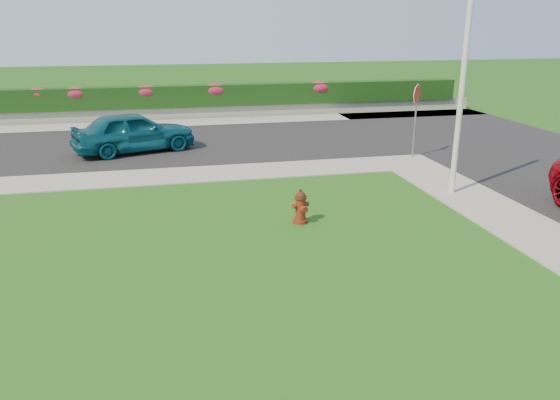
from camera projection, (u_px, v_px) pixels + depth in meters
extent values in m
plane|color=black|center=(263.00, 302.00, 9.88)|extent=(120.00, 120.00, 0.00)
cube|color=black|center=(75.00, 148.00, 21.84)|extent=(26.00, 8.00, 0.04)
cube|color=gray|center=(20.00, 184.00, 17.00)|extent=(24.00, 2.00, 0.04)
cube|color=gray|center=(407.00, 162.00, 19.67)|extent=(2.00, 2.00, 0.04)
cube|color=gray|center=(173.00, 123.00, 27.31)|extent=(34.00, 2.00, 0.04)
cube|color=gray|center=(171.00, 113.00, 28.61)|extent=(34.00, 0.40, 0.60)
cube|color=black|center=(170.00, 96.00, 28.44)|extent=(32.00, 0.90, 1.10)
cylinder|color=#570F0D|center=(300.00, 221.00, 13.82)|extent=(0.38, 0.38, 0.09)
cylinder|color=#570F0D|center=(300.00, 208.00, 13.71)|extent=(0.26, 0.26, 0.58)
cylinder|color=black|center=(301.00, 197.00, 13.62)|extent=(0.31, 0.31, 0.06)
sphere|color=black|center=(301.00, 196.00, 13.61)|extent=(0.26, 0.26, 0.26)
cylinder|color=black|center=(301.00, 191.00, 13.57)|extent=(0.08, 0.08, 0.08)
cylinder|color=#570F0D|center=(295.00, 206.00, 13.61)|extent=(0.14, 0.15, 0.12)
cylinder|color=#570F0D|center=(306.00, 204.00, 13.76)|extent=(0.14, 0.15, 0.12)
cylinder|color=#570F0D|center=(304.00, 209.00, 13.57)|extent=(0.20, 0.18, 0.17)
imported|color=#0C4B5F|center=(134.00, 132.00, 20.98)|extent=(4.93, 3.19, 1.56)
cylinder|color=silver|center=(462.00, 88.00, 15.19)|extent=(0.16, 0.16, 6.17)
cylinder|color=slate|center=(415.00, 126.00, 20.06)|extent=(0.06, 0.06, 2.41)
cylinder|color=red|center=(417.00, 94.00, 19.70)|extent=(0.52, 0.51, 0.70)
cylinder|color=white|center=(417.00, 94.00, 19.70)|extent=(0.54, 0.53, 0.75)
ellipsoid|color=#BD2037|center=(38.00, 94.00, 26.93)|extent=(1.13, 0.73, 0.57)
ellipsoid|color=#BD2037|center=(76.00, 93.00, 27.31)|extent=(1.33, 0.86, 0.67)
ellipsoid|color=#BD2037|center=(146.00, 92.00, 28.01)|extent=(1.32, 0.85, 0.66)
ellipsoid|color=#BD2037|center=(215.00, 90.00, 28.74)|extent=(1.36, 0.87, 0.68)
ellipsoid|color=#BD2037|center=(319.00, 88.00, 29.91)|extent=(1.41, 0.90, 0.70)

